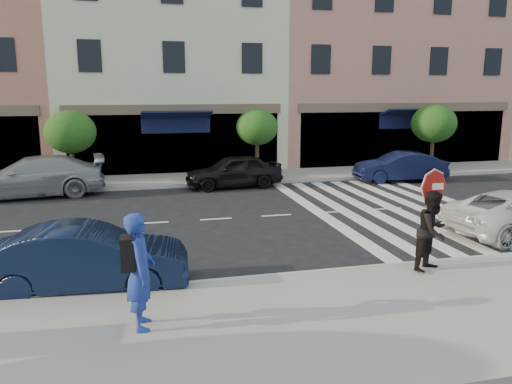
% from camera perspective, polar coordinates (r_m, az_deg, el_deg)
% --- Properties ---
extents(ground, '(120.00, 120.00, 0.00)m').
position_cam_1_polar(ground, '(12.17, -1.59, -7.77)').
color(ground, black).
rests_on(ground, ground).
extents(sidewalk_near, '(60.00, 4.50, 0.15)m').
position_cam_1_polar(sidewalk_near, '(8.80, 3.69, -15.19)').
color(sidewalk_near, gray).
rests_on(sidewalk_near, ground).
extents(sidewalk_far, '(60.00, 3.00, 0.15)m').
position_cam_1_polar(sidewalk_far, '(22.71, -7.38, 1.46)').
color(sidewalk_far, gray).
rests_on(sidewalk_far, ground).
extents(building_centre, '(11.00, 9.00, 11.00)m').
position_cam_1_polar(building_centre, '(28.34, -10.09, 14.39)').
color(building_centre, beige).
rests_on(building_centre, ground).
extents(building_east_mid, '(13.00, 9.00, 13.00)m').
position_cam_1_polar(building_east_mid, '(31.56, 13.05, 15.79)').
color(building_east_mid, tan).
rests_on(building_east_mid, ground).
extents(street_tree_wb, '(2.10, 2.10, 3.06)m').
position_cam_1_polar(street_tree_wb, '(22.26, -20.45, 6.42)').
color(street_tree_wb, '#473323').
rests_on(street_tree_wb, sidewalk_far).
extents(street_tree_c, '(1.90, 1.90, 3.04)m').
position_cam_1_polar(street_tree_c, '(22.75, 0.12, 7.36)').
color(street_tree_c, '#473323').
rests_on(street_tree_c, sidewalk_far).
extents(street_tree_ea, '(2.20, 2.20, 3.19)m').
position_cam_1_polar(street_tree_ea, '(26.36, 19.66, 7.35)').
color(street_tree_ea, '#473323').
rests_on(street_tree_ea, sidewalk_far).
extents(stop_sign, '(0.77, 0.14, 2.19)m').
position_cam_1_polar(stop_sign, '(11.70, 19.57, -0.27)').
color(stop_sign, gray).
rests_on(stop_sign, sidewalk_near).
extents(photographer, '(0.49, 0.73, 1.96)m').
position_cam_1_polar(photographer, '(8.47, -13.09, -8.79)').
color(photographer, navy).
rests_on(photographer, sidewalk_near).
extents(walker, '(1.08, 1.00, 1.77)m').
position_cam_1_polar(walker, '(11.51, 19.54, -4.20)').
color(walker, black).
rests_on(walker, sidewalk_near).
extents(car_near_mid, '(4.19, 1.75, 1.35)m').
position_cam_1_polar(car_near_mid, '(10.83, -18.74, -7.14)').
color(car_near_mid, black).
rests_on(car_near_mid, ground).
extents(car_far_left, '(5.49, 2.67, 1.54)m').
position_cam_1_polar(car_far_left, '(20.97, -24.16, 1.61)').
color(car_far_left, gray).
rests_on(car_far_left, ground).
extents(car_far_mid, '(4.18, 2.00, 1.38)m').
position_cam_1_polar(car_far_mid, '(20.99, -2.58, 2.41)').
color(car_far_mid, black).
rests_on(car_far_mid, ground).
extents(car_far_right, '(4.15, 1.85, 1.32)m').
position_cam_1_polar(car_far_right, '(23.23, 16.14, 2.79)').
color(car_far_right, black).
rests_on(car_far_right, ground).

